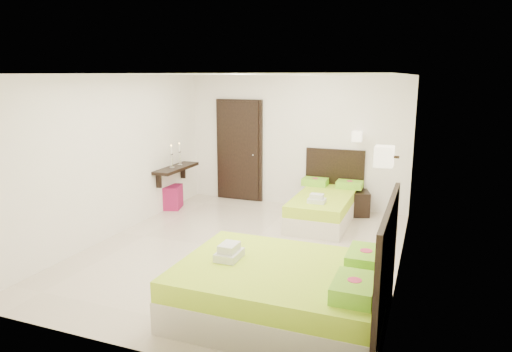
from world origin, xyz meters
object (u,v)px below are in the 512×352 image
(ottoman, at_px, (169,197))
(bed_double, at_px, (289,289))
(nightstand, at_px, (354,203))
(bed_single, at_px, (325,205))

(ottoman, bearing_deg, bed_double, -42.79)
(nightstand, bearing_deg, bed_double, -108.16)
(nightstand, relative_size, ottoman, 1.13)
(nightstand, bearing_deg, bed_single, -145.71)
(bed_double, bearing_deg, bed_single, 96.43)
(bed_double, relative_size, ottoman, 4.85)
(ottoman, bearing_deg, bed_single, 5.68)
(nightstand, bearing_deg, ottoman, 176.55)
(bed_single, bearing_deg, nightstand, 51.69)
(bed_single, height_order, nightstand, bed_single)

